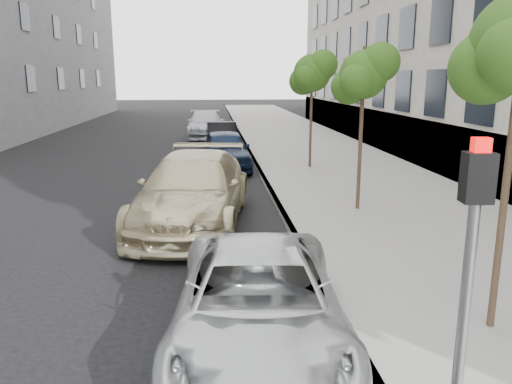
{
  "coord_description": "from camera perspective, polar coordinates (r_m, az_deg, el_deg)",
  "views": [
    {
      "loc": [
        -0.69,
        -4.62,
        3.56
      ],
      "look_at": [
        0.13,
        4.3,
        1.5
      ],
      "focal_mm": 35.0,
      "sensor_mm": 36.0,
      "label": 1
    }
  ],
  "objects": [
    {
      "name": "tree_far",
      "position": [
        19.52,
        6.5,
        13.36
      ],
      "size": [
        1.75,
        1.55,
        4.45
      ],
      "color": "#38281C",
      "rests_on": "sidewalk"
    },
    {
      "name": "sedan_blue",
      "position": [
        19.88,
        -3.52,
        4.84
      ],
      "size": [
        2.01,
        4.57,
        1.53
      ],
      "primitive_type": "imported",
      "rotation": [
        0.0,
        0.0,
        0.05
      ],
      "color": "black",
      "rests_on": "ground"
    },
    {
      "name": "minivan",
      "position": [
        6.73,
        0.28,
        -12.49
      ],
      "size": [
        2.56,
        4.94,
        1.33
      ],
      "primitive_type": "imported",
      "rotation": [
        0.0,
        0.0,
        -0.08
      ],
      "color": "#B9BCBE",
      "rests_on": "ground"
    },
    {
      "name": "sedan_black",
      "position": [
        25.19,
        -3.9,
        6.37
      ],
      "size": [
        1.63,
        4.23,
        1.38
      ],
      "primitive_type": "imported",
      "rotation": [
        0.0,
        0.0,
        0.04
      ],
      "color": "black",
      "rests_on": "ground"
    },
    {
      "name": "suv",
      "position": [
        12.33,
        -7.2,
        0.21
      ],
      "size": [
        3.22,
        6.22,
        1.73
      ],
      "primitive_type": "imported",
      "rotation": [
        0.0,
        0.0,
        -0.14
      ],
      "color": "#C0B189",
      "rests_on": "ground"
    },
    {
      "name": "sedan_rear",
      "position": [
        30.55,
        -5.76,
        7.67
      ],
      "size": [
        2.34,
        5.48,
        1.57
      ],
      "primitive_type": "imported",
      "rotation": [
        0.0,
        0.0,
        0.02
      ],
      "color": "#A8AAB0",
      "rests_on": "ground"
    },
    {
      "name": "curb",
      "position": [
        28.89,
        -1.52,
        6.0
      ],
      "size": [
        0.15,
        72.0,
        0.14
      ],
      "primitive_type": "cube",
      "color": "#9E9B93",
      "rests_on": "ground"
    },
    {
      "name": "signal_pole",
      "position": [
        4.66,
        23.16,
        -7.74
      ],
      "size": [
        0.26,
        0.2,
        2.95
      ],
      "rotation": [
        0.0,
        0.0,
        -0.1
      ],
      "color": "#939699",
      "rests_on": "sidewalk"
    },
    {
      "name": "sidewalk",
      "position": [
        29.26,
        4.63,
        6.05
      ],
      "size": [
        6.4,
        72.0,
        0.14
      ],
      "primitive_type": "cube",
      "color": "gray",
      "rests_on": "ground"
    },
    {
      "name": "tree_mid",
      "position": [
        13.21,
        12.3,
        12.96
      ],
      "size": [
        1.6,
        1.4,
        4.28
      ],
      "color": "#38281C",
      "rests_on": "sidewalk"
    }
  ]
}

